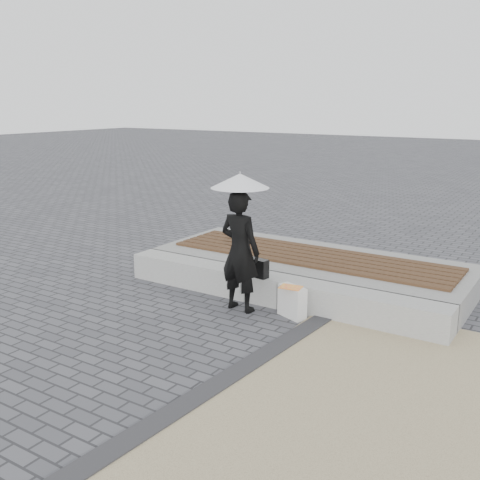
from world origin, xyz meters
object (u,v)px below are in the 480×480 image
at_px(woman, 240,251).
at_px(parasol, 240,181).
at_px(seating_ledge, 274,289).
at_px(canvas_tote, 292,302).
at_px(handbag, 256,267).

distance_m(woman, parasol, 0.97).
bearing_deg(seating_ledge, canvas_tote, -36.19).
xyz_separation_m(woman, canvas_tote, (0.74, 0.14, -0.63)).
xyz_separation_m(woman, parasol, (0.00, 0.00, 0.97)).
xyz_separation_m(parasol, handbag, (0.05, 0.34, -1.28)).
bearing_deg(canvas_tote, handbag, -174.86).
bearing_deg(canvas_tote, seating_ledge, 164.87).
distance_m(handbag, canvas_tote, 0.78).
xyz_separation_m(parasol, canvas_tote, (0.74, 0.14, -1.59)).
bearing_deg(handbag, canvas_tote, -8.12).
relative_size(woman, handbag, 4.48).
bearing_deg(handbag, woman, -91.44).
bearing_deg(handbag, seating_ledge, 44.37).
xyz_separation_m(seating_ledge, woman, (-0.26, -0.49, 0.64)).
xyz_separation_m(handbag, canvas_tote, (0.69, -0.20, -0.32)).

